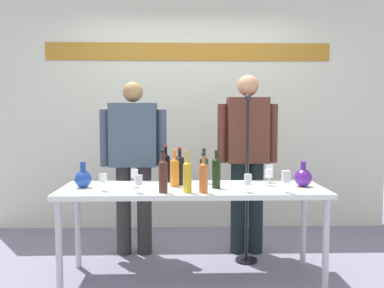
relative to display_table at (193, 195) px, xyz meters
name	(u,v)px	position (x,y,z in m)	size (l,w,h in m)	color
ground_plane	(193,278)	(0.00, 0.00, -0.69)	(10.00, 10.00, 0.00)	slate
back_wall	(189,100)	(0.00, 1.57, 0.81)	(4.66, 0.11, 3.00)	silver
display_table	(193,195)	(0.00, 0.00, 0.00)	(2.11, 0.66, 0.76)	white
decanter_blue_left	(83,179)	(-0.88, 0.01, 0.14)	(0.14, 0.14, 0.21)	navy
decanter_blue_right	(303,177)	(0.90, 0.01, 0.14)	(0.14, 0.14, 0.20)	#521E86
presenter_left	(133,156)	(-0.54, 0.62, 0.25)	(0.63, 0.22, 1.65)	#302D2D
presenter_right	(247,153)	(0.54, 0.62, 0.28)	(0.57, 0.22, 1.71)	black
wine_bottle_0	(175,171)	(-0.14, 0.04, 0.19)	(0.07, 0.07, 0.31)	orange
wine_bottle_1	(204,169)	(0.10, 0.20, 0.19)	(0.07, 0.07, 0.30)	#143226
wine_bottle_2	(163,175)	(-0.23, -0.22, 0.20)	(0.07, 0.07, 0.32)	#4B271C
wine_bottle_3	(187,175)	(-0.04, -0.22, 0.19)	(0.07, 0.07, 0.32)	gold
wine_bottle_4	(180,169)	(-0.10, 0.12, 0.20)	(0.07, 0.07, 0.31)	black
wine_bottle_5	(216,172)	(0.19, -0.05, 0.20)	(0.07, 0.07, 0.30)	black
wine_bottle_6	(203,176)	(0.08, -0.23, 0.19)	(0.07, 0.07, 0.30)	#C8672B
wine_bottle_7	(166,166)	(-0.22, 0.28, 0.20)	(0.07, 0.07, 0.32)	black
wine_glass_left_0	(139,181)	(-0.41, -0.25, 0.16)	(0.06, 0.06, 0.14)	white
wine_glass_left_1	(135,174)	(-0.47, 0.01, 0.17)	(0.06, 0.06, 0.15)	white
wine_glass_left_2	(103,179)	(-0.69, -0.15, 0.16)	(0.06, 0.06, 0.14)	white
wine_glass_right_0	(269,174)	(0.63, 0.06, 0.16)	(0.07, 0.07, 0.14)	white
wine_glass_right_1	(286,177)	(0.69, -0.25, 0.18)	(0.07, 0.07, 0.17)	white
wine_glass_right_2	(269,170)	(0.66, 0.20, 0.18)	(0.06, 0.06, 0.16)	white
wine_glass_right_3	(248,180)	(0.41, -0.24, 0.16)	(0.06, 0.06, 0.14)	white
microphone_stand	(247,206)	(0.50, 0.38, -0.18)	(0.20, 0.20, 1.52)	black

